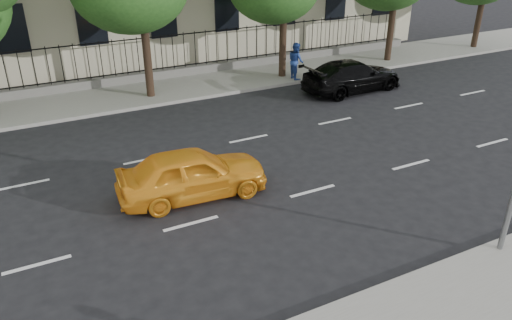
{
  "coord_description": "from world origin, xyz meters",
  "views": [
    {
      "loc": [
        -7.67,
        -8.68,
        7.73
      ],
      "look_at": [
        -1.72,
        3.0,
        1.24
      ],
      "focal_mm": 35.0,
      "sensor_mm": 36.0,
      "label": 1
    }
  ],
  "objects": [
    {
      "name": "far_sidewalk",
      "position": [
        0.0,
        14.0,
        0.07
      ],
      "size": [
        60.0,
        4.0,
        0.15
      ],
      "primitive_type": "cube",
      "color": "gray",
      "rests_on": "ground"
    },
    {
      "name": "yellow_taxi",
      "position": [
        -3.38,
        3.94,
        0.76
      ],
      "size": [
        4.6,
        2.14,
        1.52
      ],
      "primitive_type": "imported",
      "rotation": [
        0.0,
        0.0,
        1.49
      ],
      "color": "#F9A120",
      "rests_on": "ground"
    },
    {
      "name": "pedestrian_far",
      "position": [
        5.37,
        12.48,
        1.07
      ],
      "size": [
        0.76,
        0.94,
        1.83
      ],
      "primitive_type": "imported",
      "rotation": [
        0.0,
        0.0,
        1.5
      ],
      "color": "navy",
      "rests_on": "far_sidewalk"
    },
    {
      "name": "ground",
      "position": [
        0.0,
        0.0,
        0.0
      ],
      "size": [
        120.0,
        120.0,
        0.0
      ],
      "primitive_type": "plane",
      "color": "black",
      "rests_on": "ground"
    },
    {
      "name": "black_sedan",
      "position": [
        6.99,
        9.91,
        0.75
      ],
      "size": [
        5.27,
        2.38,
        1.5
      ],
      "primitive_type": "imported",
      "rotation": [
        0.0,
        0.0,
        1.63
      ],
      "color": "black",
      "rests_on": "ground"
    },
    {
      "name": "lane_markings",
      "position": [
        0.0,
        4.75,
        0.01
      ],
      "size": [
        49.6,
        4.62,
        0.01
      ],
      "primitive_type": null,
      "color": "silver",
      "rests_on": "ground"
    },
    {
      "name": "iron_fence",
      "position": [
        0.0,
        15.7,
        0.65
      ],
      "size": [
        30.0,
        0.5,
        2.2
      ],
      "color": "slate",
      "rests_on": "far_sidewalk"
    }
  ]
}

